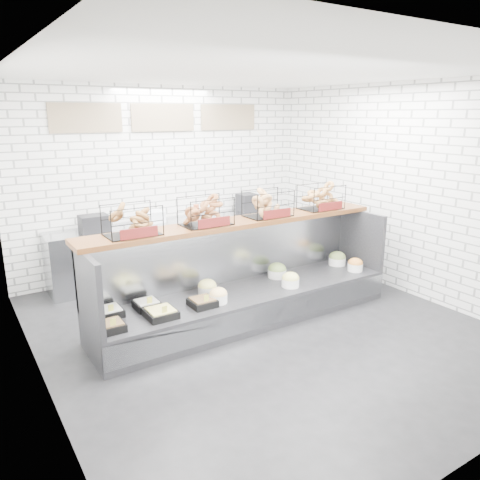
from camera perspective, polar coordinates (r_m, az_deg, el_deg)
ground at (r=5.90m, az=2.54°, el=-10.57°), size 5.50×5.50×0.00m
room_shell at (r=5.84m, az=-0.67°, el=10.22°), size 5.02×5.51×3.01m
display_case at (r=6.03m, az=0.64°, el=-6.61°), size 4.00×0.90×1.20m
bagel_shelf at (r=5.87m, az=-0.20°, el=3.60°), size 4.10×0.50×0.40m
prep_counter at (r=7.72m, az=-7.85°, el=-0.70°), size 4.00×0.60×1.20m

